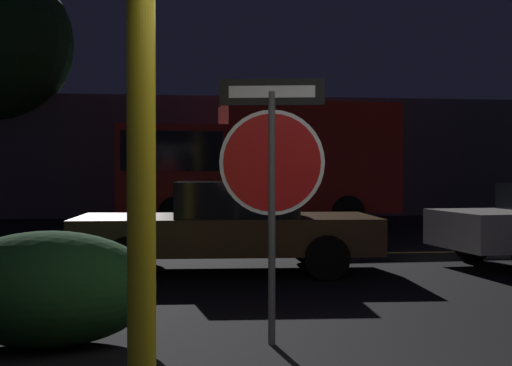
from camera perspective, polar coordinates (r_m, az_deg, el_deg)
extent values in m
cube|color=gold|center=(12.30, -2.24, -5.80)|extent=(38.17, 0.12, 0.01)
cylinder|color=#4C4C51|center=(5.92, 1.27, -2.84)|extent=(0.06, 0.06, 2.10)
cylinder|color=white|center=(5.91, 1.28, 1.64)|extent=(0.86, 0.19, 0.88)
cylinder|color=#B71414|center=(5.91, 1.28, 1.64)|extent=(0.80, 0.18, 0.81)
cube|color=black|center=(5.94, 1.28, 7.31)|extent=(0.86, 0.20, 0.22)
cube|color=white|center=(5.94, 1.28, 7.31)|extent=(0.71, 0.17, 0.10)
cylinder|color=yellow|center=(4.19, -9.17, 1.55)|extent=(0.17, 0.17, 2.97)
ellipsoid|color=#19421E|center=(6.16, -16.28, -8.11)|extent=(1.77, 1.17, 0.95)
cube|color=brown|center=(10.27, -2.39, -4.05)|extent=(4.34, 2.13, 0.50)
cube|color=black|center=(10.24, -1.69, -1.27)|extent=(1.79, 1.71, 0.49)
cylinder|color=black|center=(9.46, -10.26, -6.01)|extent=(0.61, 0.24, 0.60)
cylinder|color=black|center=(11.23, -9.24, -4.92)|extent=(0.61, 0.24, 0.60)
cylinder|color=black|center=(9.53, 5.70, -5.95)|extent=(0.61, 0.24, 0.60)
cylinder|color=black|center=(11.29, 4.18, -4.88)|extent=(0.61, 0.24, 0.60)
sphere|color=#F4EFCC|center=(9.87, -14.89, -4.13)|extent=(0.14, 0.14, 0.14)
sphere|color=#F4EFCC|center=(11.00, -13.74, -3.61)|extent=(0.14, 0.14, 0.14)
cylinder|color=black|center=(12.01, 16.92, -4.57)|extent=(0.61, 0.25, 0.60)
cube|color=maroon|center=(18.33, -6.88, 1.09)|extent=(2.78, 2.28, 2.20)
cube|color=black|center=(18.34, -6.88, 2.47)|extent=(2.51, 2.32, 0.97)
cube|color=maroon|center=(18.83, 4.08, 1.99)|extent=(4.50, 2.47, 2.79)
cylinder|color=black|center=(17.24, -6.48, -2.49)|extent=(0.85, 0.30, 0.84)
cylinder|color=black|center=(19.49, -6.79, -2.10)|extent=(0.85, 0.30, 0.84)
cylinder|color=black|center=(17.97, 7.35, -2.35)|extent=(0.85, 0.30, 0.84)
cylinder|color=black|center=(20.13, 5.52, -2.00)|extent=(0.85, 0.30, 0.84)
cube|color=#4C4C56|center=(24.78, -6.86, 2.02)|extent=(31.08, 4.57, 3.85)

